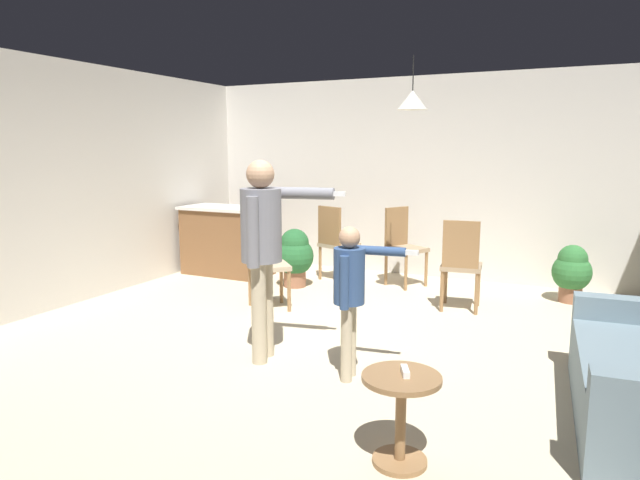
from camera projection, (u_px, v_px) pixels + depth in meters
name	position (u px, v px, depth m)	size (l,w,h in m)	color
ground	(323.00, 346.00, 4.99)	(7.68, 7.68, 0.00)	beige
wall_back	(423.00, 178.00, 7.62)	(6.40, 0.10, 2.70)	beige
wall_left	(59.00, 185.00, 6.13)	(0.10, 6.40, 2.70)	beige
kitchen_counter	(228.00, 240.00, 7.80)	(1.26, 0.66, 0.95)	brown
side_table_by_couch	(401.00, 409.00, 3.09)	(0.44, 0.44, 0.52)	olive
person_adult	(263.00, 238.00, 4.53)	(0.77, 0.58, 1.66)	tan
person_child	(351.00, 286.00, 4.18)	(0.59, 0.39, 1.18)	tan
dining_chair_by_counter	(335.00, 240.00, 7.41)	(0.53, 0.53, 1.00)	olive
dining_chair_near_wall	(262.00, 260.00, 6.07)	(0.59, 0.59, 1.00)	olive
dining_chair_centre_back	(402.00, 243.00, 7.18)	(0.57, 0.57, 1.00)	olive
dining_chair_spare	(461.00, 261.00, 6.01)	(0.47, 0.47, 1.00)	olive
potted_plant_corner	(572.00, 271.00, 6.38)	(0.43, 0.43, 0.67)	brown
potted_plant_by_wall	(295.00, 255.00, 7.10)	(0.49, 0.49, 0.74)	brown
spare_remote_on_table	(405.00, 371.00, 3.07)	(0.04, 0.13, 0.04)	white
ceiling_light_pendant	(413.00, 100.00, 5.87)	(0.32, 0.32, 0.55)	silver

